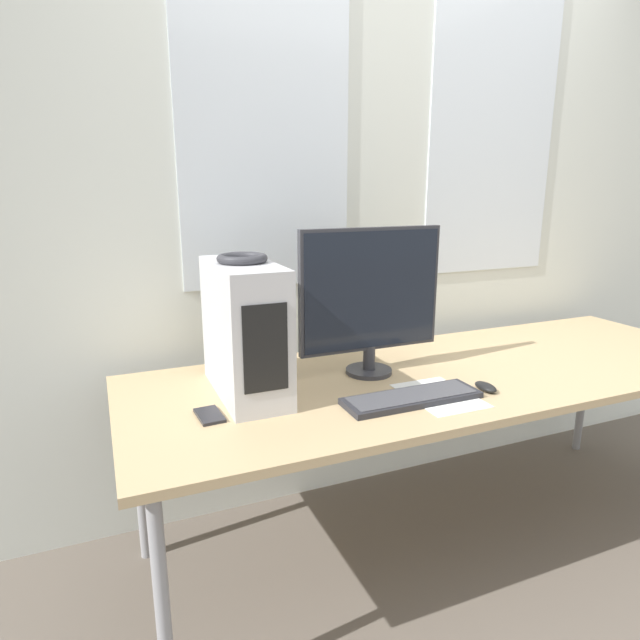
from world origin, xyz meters
The scene contains 10 objects.
ground_plane centered at (0.00, 0.00, 0.00)m, with size 14.00×14.00×0.00m, color #665B51.
wall_back centered at (0.00, 0.98, 1.35)m, with size 8.00×0.07×2.70m.
desk centered at (0.00, 0.43, 0.69)m, with size 2.42×0.86×0.73m.
pc_tower centered at (-0.78, 0.51, 0.95)m, with size 0.19×0.46×0.44m.
headphones centered at (-0.78, 0.51, 1.18)m, with size 0.16×0.16×0.03m.
monitor_main centered at (-0.31, 0.52, 1.02)m, with size 0.55×0.17×0.54m.
keyboard centered at (-0.31, 0.23, 0.74)m, with size 0.46×0.14×0.02m.
mouse centered at (-0.02, 0.21, 0.74)m, with size 0.05×0.10×0.03m.
cell_phone centered at (-0.93, 0.36, 0.73)m, with size 0.08×0.13×0.01m.
paper_sheet_left centered at (-0.20, 0.23, 0.73)m, with size 0.21×0.30×0.00m.
Camera 1 is at (-1.21, -1.15, 1.40)m, focal length 30.00 mm.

